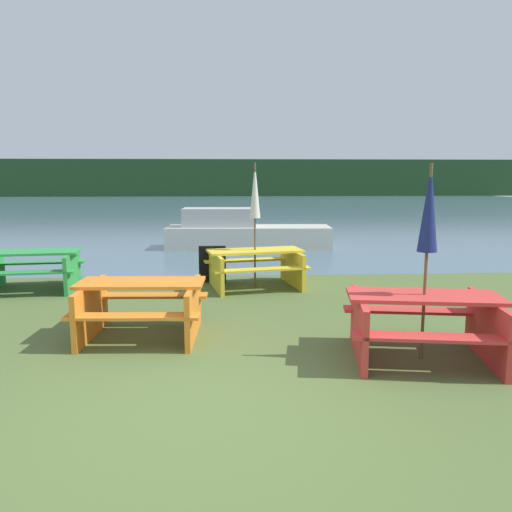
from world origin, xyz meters
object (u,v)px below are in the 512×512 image
object	(u,v)px
picnic_table_orange	(142,304)
picnic_table_yellow	(255,264)
picnic_table_red	(423,320)
umbrella_navy	(429,211)
boat	(243,233)
signboard	(212,264)
umbrella_white	(255,193)
picnic_table_green	(32,266)

from	to	relation	value
picnic_table_orange	picnic_table_yellow	bearing A→B (deg)	60.42
picnic_table_red	umbrella_navy	world-z (taller)	umbrella_navy
picnic_table_red	boat	world-z (taller)	boat
picnic_table_yellow	boat	world-z (taller)	boat
picnic_table_orange	signboard	distance (m)	3.60
umbrella_white	signboard	size ratio (longest dim) A/B	3.22
picnic_table_red	picnic_table_yellow	distance (m)	4.38
umbrella_white	umbrella_navy	distance (m)	4.38
picnic_table_red	picnic_table_green	bearing A→B (deg)	146.48
picnic_table_orange	signboard	world-z (taller)	picnic_table_orange
picnic_table_orange	umbrella_white	bearing A→B (deg)	60.42
picnic_table_orange	signboard	size ratio (longest dim) A/B	2.29
picnic_table_orange	umbrella_navy	xyz separation A→B (m)	(3.46, -1.03, 1.30)
boat	picnic_table_orange	bearing A→B (deg)	-98.26
picnic_table_yellow	picnic_table_green	bearing A→B (deg)	-179.99
picnic_table_red	picnic_table_green	distance (m)	7.24
picnic_table_orange	boat	world-z (taller)	boat
boat	picnic_table_yellow	bearing A→B (deg)	-86.61
picnic_table_green	umbrella_white	xyz separation A→B (m)	(4.27, 0.00, 1.39)
picnic_table_red	umbrella_white	world-z (taller)	umbrella_white
picnic_table_red	umbrella_navy	bearing A→B (deg)	0.00
picnic_table_green	signboard	size ratio (longest dim) A/B	2.52
umbrella_navy	boat	world-z (taller)	umbrella_navy
umbrella_white	signboard	bearing A→B (deg)	148.32
picnic_table_green	picnic_table_yellow	xyz separation A→B (m)	(4.27, 0.00, 0.00)
picnic_table_green	umbrella_navy	distance (m)	7.36
picnic_table_green	umbrella_white	size ratio (longest dim) A/B	0.78
picnic_table_orange	umbrella_white	xyz separation A→B (m)	(1.69, 2.98, 1.38)
picnic_table_orange	picnic_table_green	size ratio (longest dim) A/B	0.91
picnic_table_red	umbrella_navy	xyz separation A→B (m)	(0.00, 0.00, 1.29)
picnic_table_orange	picnic_table_yellow	xyz separation A→B (m)	(1.69, 2.98, -0.00)
picnic_table_orange	umbrella_navy	bearing A→B (deg)	-16.50
umbrella_navy	boat	bearing A→B (deg)	101.10
umbrella_navy	umbrella_white	bearing A→B (deg)	113.90
umbrella_navy	signboard	size ratio (longest dim) A/B	3.07
picnic_table_red	signboard	bearing A→B (deg)	120.08
picnic_table_red	picnic_table_yellow	world-z (taller)	picnic_table_red
boat	umbrella_navy	bearing A→B (deg)	-76.38
picnic_table_red	picnic_table_orange	size ratio (longest dim) A/B	1.14
picnic_table_red	picnic_table_yellow	xyz separation A→B (m)	(-1.77, 4.00, -0.02)
picnic_table_orange	picnic_table_green	xyz separation A→B (m)	(-2.58, 2.98, -0.00)
umbrella_white	picnic_table_orange	bearing A→B (deg)	-119.58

